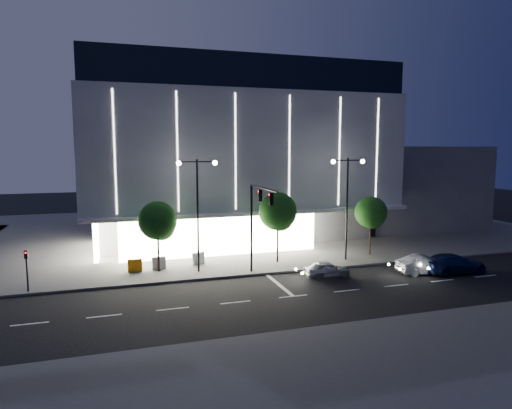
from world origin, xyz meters
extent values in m
plane|color=black|center=(0.00, 0.00, 0.00)|extent=(160.00, 160.00, 0.00)
cube|color=#474747|center=(5.00, 24.00, 0.07)|extent=(70.00, 40.00, 0.15)
cube|color=#474747|center=(5.00, -12.00, 0.07)|extent=(70.00, 10.00, 0.15)
cube|color=#4C4C51|center=(3.00, 24.00, 2.00)|extent=(28.00, 21.00, 4.00)
cube|color=gray|center=(3.00, 22.00, 9.50)|extent=(30.00, 25.00, 11.00)
cube|color=black|center=(3.00, 22.00, 16.50)|extent=(29.40, 24.50, 3.00)
cube|color=white|center=(0.00, 10.70, 2.00)|extent=(18.00, 0.40, 3.60)
cube|color=white|center=(-10.80, 16.00, 2.00)|extent=(0.40, 10.00, 3.60)
cube|color=gray|center=(3.00, 9.70, 4.10)|extent=(30.00, 2.00, 0.30)
cube|color=white|center=(3.00, 9.48, 9.50)|extent=(24.00, 0.06, 10.00)
cube|color=#4C4C51|center=(26.00, 24.00, 5.00)|extent=(16.00, 20.00, 10.00)
cylinder|color=black|center=(1.00, 4.80, 3.50)|extent=(0.18, 0.18, 7.00)
cylinder|color=black|center=(1.00, 1.90, 7.00)|extent=(0.14, 5.80, 0.14)
cube|color=black|center=(1.00, 2.60, 6.40)|extent=(0.28, 0.18, 0.85)
cube|color=black|center=(1.00, 0.20, 6.40)|extent=(0.28, 0.18, 0.85)
sphere|color=#FF0C0C|center=(0.88, 2.60, 6.70)|extent=(0.14, 0.14, 0.14)
cylinder|color=black|center=(-3.00, 6.00, 4.50)|extent=(0.16, 0.16, 9.00)
cylinder|color=black|center=(-3.70, 6.00, 8.80)|extent=(1.40, 0.10, 0.10)
cylinder|color=black|center=(-2.30, 6.00, 8.80)|extent=(1.40, 0.10, 0.10)
sphere|color=white|center=(-4.40, 6.00, 8.70)|extent=(0.36, 0.36, 0.36)
sphere|color=white|center=(-1.60, 6.00, 8.70)|extent=(0.36, 0.36, 0.36)
cylinder|color=black|center=(10.00, 6.00, 4.50)|extent=(0.16, 0.16, 9.00)
cylinder|color=black|center=(9.30, 6.00, 8.80)|extent=(1.40, 0.10, 0.10)
cylinder|color=black|center=(10.70, 6.00, 8.80)|extent=(1.40, 0.10, 0.10)
sphere|color=white|center=(8.60, 6.00, 8.70)|extent=(0.36, 0.36, 0.36)
sphere|color=white|center=(11.40, 6.00, 8.70)|extent=(0.36, 0.36, 0.36)
cylinder|color=black|center=(-15.00, 4.50, 1.50)|extent=(0.12, 0.12, 3.00)
cube|color=black|center=(-15.00, 4.50, 2.70)|extent=(0.22, 0.16, 0.55)
sphere|color=#FF0C0C|center=(-15.00, 4.39, 2.85)|extent=(0.10, 0.10, 0.10)
cylinder|color=black|center=(-6.00, 7.00, 1.89)|extent=(0.16, 0.16, 3.78)
sphere|color=#15350E|center=(-6.00, 7.00, 4.21)|extent=(3.02, 3.02, 3.02)
sphere|color=#15350E|center=(-5.70, 7.20, 3.67)|extent=(2.16, 2.16, 2.16)
sphere|color=#15350E|center=(-6.25, 6.85, 3.89)|extent=(1.94, 1.94, 1.94)
cylinder|color=black|center=(4.00, 7.00, 2.03)|extent=(0.16, 0.16, 4.06)
sphere|color=#15350E|center=(4.00, 7.00, 4.52)|extent=(3.25, 3.25, 3.25)
sphere|color=#15350E|center=(4.30, 7.20, 3.94)|extent=(2.32, 2.32, 2.32)
sphere|color=#15350E|center=(3.75, 6.85, 4.18)|extent=(2.09, 2.09, 2.09)
cylinder|color=black|center=(13.00, 7.00, 1.82)|extent=(0.16, 0.16, 3.64)
sphere|color=#15350E|center=(13.00, 7.00, 4.06)|extent=(2.91, 2.91, 2.91)
sphere|color=#15350E|center=(13.30, 7.20, 3.54)|extent=(2.08, 2.08, 2.08)
sphere|color=#15350E|center=(12.75, 6.85, 3.74)|extent=(1.87, 1.87, 1.87)
imported|color=#9D9FA5|center=(6.19, 1.96, 0.61)|extent=(3.58, 1.47, 1.21)
imported|color=#B6BABF|center=(13.97, 0.45, 0.74)|extent=(4.62, 1.97, 1.48)
imported|color=#131D48|center=(16.21, -0.04, 0.77)|extent=(5.38, 2.33, 1.54)
cube|color=orange|center=(-7.81, 7.44, 0.65)|extent=(1.11, 0.32, 1.00)
cube|color=#BABABA|center=(-5.93, 7.65, 0.65)|extent=(1.12, 0.38, 1.00)
cube|color=silver|center=(-2.63, 8.24, 0.65)|extent=(1.12, 0.63, 1.00)
camera|label=1|loc=(-9.24, -28.84, 9.86)|focal=32.00mm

